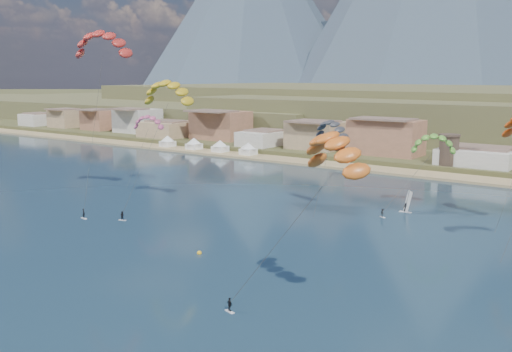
# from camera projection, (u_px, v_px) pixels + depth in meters

# --- Properties ---
(ground) EXTENTS (2400.00, 2400.00, 0.00)m
(ground) POSITION_uv_depth(u_px,v_px,m) (104.00, 290.00, 72.92)
(ground) COLOR #0D2031
(ground) RESTS_ON ground
(beach) EXTENTS (2200.00, 12.00, 0.90)m
(beach) POSITION_uv_depth(u_px,v_px,m) (419.00, 174.00, 156.78)
(beach) COLOR tan
(beach) RESTS_ON ground
(town) EXTENTS (400.00, 24.00, 12.00)m
(town) POSITION_uv_depth(u_px,v_px,m) (321.00, 132.00, 191.57)
(town) COLOR silver
(town) RESTS_ON ground
(watchtower) EXTENTS (5.82, 5.82, 8.60)m
(watchtower) POSITION_uv_depth(u_px,v_px,m) (449.00, 150.00, 159.13)
(watchtower) COLOR #47382D
(watchtower) RESTS_ON ground
(beach_tents) EXTENTS (43.40, 6.40, 5.00)m
(beach_tents) POSITION_uv_depth(u_px,v_px,m) (206.00, 142.00, 200.90)
(beach_tents) COLOR white
(beach_tents) RESTS_ON ground
(kitesurfer_red) EXTENTS (16.85, 18.56, 37.78)m
(kitesurfer_red) POSITION_uv_depth(u_px,v_px,m) (102.00, 40.00, 119.06)
(kitesurfer_red) COLOR silver
(kitesurfer_red) RESTS_ON ground
(kitesurfer_yellow) EXTENTS (11.86, 16.75, 27.59)m
(kitesurfer_yellow) POSITION_uv_depth(u_px,v_px,m) (168.00, 89.00, 114.39)
(kitesurfer_yellow) COLOR silver
(kitesurfer_yellow) RESTS_ON ground
(kitesurfer_orange) EXTENTS (15.63, 11.96, 22.58)m
(kitesurfer_orange) POSITION_uv_depth(u_px,v_px,m) (336.00, 146.00, 62.91)
(kitesurfer_orange) COLOR silver
(kitesurfer_orange) RESTS_ON ground
(kitesurfer_green) EXTENTS (10.16, 16.14, 18.20)m
(kitesurfer_green) POSITION_uv_depth(u_px,v_px,m) (433.00, 141.00, 114.67)
(kitesurfer_green) COLOR silver
(kitesurfer_green) RESTS_ON ground
(distant_kite_pink) EXTENTS (8.38, 6.94, 18.55)m
(distant_kite_pink) POSITION_uv_depth(u_px,v_px,m) (148.00, 120.00, 139.82)
(distant_kite_pink) COLOR #262626
(distant_kite_pink) RESTS_ON ground
(distant_kite_dark) EXTENTS (8.69, 6.79, 19.43)m
(distant_kite_dark) POSITION_uv_depth(u_px,v_px,m) (332.00, 126.00, 112.66)
(distant_kite_dark) COLOR #262626
(distant_kite_dark) RESTS_ON ground
(windsurfer) EXTENTS (2.43, 2.64, 4.26)m
(windsurfer) POSITION_uv_depth(u_px,v_px,m) (406.00, 206.00, 113.66)
(windsurfer) COLOR silver
(windsurfer) RESTS_ON ground
(buoy) EXTENTS (0.72, 0.72, 0.72)m
(buoy) POSITION_uv_depth(u_px,v_px,m) (199.00, 253.00, 87.50)
(buoy) COLOR gold
(buoy) RESTS_ON ground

